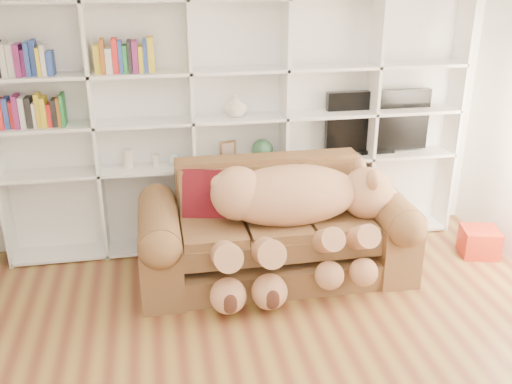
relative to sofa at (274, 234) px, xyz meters
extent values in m
cube|color=white|center=(-0.21, 0.86, 0.97)|extent=(5.00, 0.02, 2.70)
cube|color=white|center=(-0.21, 0.83, 0.82)|extent=(4.40, 0.03, 2.40)
cube|color=white|center=(-1.53, 0.67, 0.82)|extent=(0.03, 0.35, 2.40)
cube|color=white|center=(-0.65, 0.67, 0.82)|extent=(0.03, 0.35, 2.40)
cube|color=white|center=(0.23, 0.67, 0.82)|extent=(0.03, 0.35, 2.40)
cube|color=white|center=(1.11, 0.67, 0.82)|extent=(0.03, 0.35, 2.40)
cube|color=white|center=(1.99, 0.67, 0.82)|extent=(0.03, 0.35, 2.40)
cube|color=white|center=(-0.21, 0.67, -0.35)|extent=(4.40, 0.35, 0.03)
cube|color=white|center=(-0.21, 0.67, 0.47)|extent=(4.40, 0.35, 0.03)
cube|color=white|center=(-0.21, 0.67, 0.92)|extent=(4.40, 0.35, 0.03)
cube|color=white|center=(-0.21, 0.67, 1.37)|extent=(4.40, 0.35, 0.03)
cube|color=brown|center=(0.00, -0.04, -0.26)|extent=(2.29, 0.93, 0.24)
cube|color=brown|center=(0.00, -0.07, 0.10)|extent=(1.70, 0.76, 0.33)
cube|color=brown|center=(0.00, 0.36, 0.33)|extent=(1.70, 0.22, 0.60)
cube|color=brown|center=(-1.02, -0.04, -0.08)|extent=(0.35, 1.04, 0.60)
cube|color=brown|center=(1.02, -0.04, -0.08)|extent=(0.35, 1.04, 0.60)
cylinder|color=brown|center=(-1.02, -0.04, 0.22)|extent=(0.35, 0.98, 0.35)
cylinder|color=brown|center=(1.02, -0.04, 0.22)|extent=(0.35, 0.98, 0.35)
ellipsoid|color=tan|center=(0.12, -0.10, 0.42)|extent=(1.22, 0.59, 0.53)
sphere|color=tan|center=(-0.35, -0.10, 0.47)|extent=(0.46, 0.46, 0.46)
sphere|color=tan|center=(0.81, -0.10, 0.38)|extent=(0.46, 0.46, 0.46)
sphere|color=tan|center=(0.99, -0.10, 0.32)|extent=(0.23, 0.23, 0.23)
sphere|color=#412117|center=(1.08, -0.10, 0.31)|extent=(0.07, 0.07, 0.07)
ellipsoid|color=tan|center=(0.79, -0.26, 0.57)|extent=(0.11, 0.18, 0.18)
ellipsoid|color=tan|center=(0.79, 0.06, 0.57)|extent=(0.11, 0.18, 0.18)
sphere|color=tan|center=(-0.49, -0.10, 0.56)|extent=(0.16, 0.16, 0.16)
cylinder|color=tan|center=(0.33, -0.46, 0.13)|extent=(0.20, 0.56, 0.41)
cylinder|color=tan|center=(0.62, -0.46, 0.13)|extent=(0.20, 0.56, 0.41)
cylinder|color=tan|center=(-0.52, -0.46, 0.09)|extent=(0.23, 0.65, 0.48)
cylinder|color=tan|center=(-0.18, -0.46, 0.09)|extent=(0.23, 0.65, 0.48)
sphere|color=tan|center=(0.33, -0.64, -0.10)|extent=(0.24, 0.24, 0.24)
sphere|color=tan|center=(0.62, -0.64, -0.10)|extent=(0.24, 0.24, 0.24)
sphere|color=tan|center=(-0.52, -0.64, -0.19)|extent=(0.30, 0.30, 0.30)
sphere|color=tan|center=(-0.18, -0.64, -0.19)|extent=(0.30, 0.30, 0.30)
cube|color=#5F1012|center=(-0.57, 0.17, 0.36)|extent=(0.50, 0.35, 0.48)
cube|color=#AC2A17|center=(2.04, -0.04, -0.24)|extent=(0.41, 0.39, 0.27)
cube|color=black|center=(1.20, 0.72, 0.81)|extent=(1.07, 0.08, 0.61)
cube|color=black|center=(1.20, 0.72, 0.50)|extent=(0.36, 0.18, 0.04)
cube|color=#52361C|center=(-0.32, 0.67, 0.60)|extent=(0.16, 0.07, 0.20)
sphere|color=#31603E|center=(0.02, 0.67, 0.59)|extent=(0.21, 0.21, 0.21)
cylinder|color=silver|center=(-1.27, 0.67, 0.57)|extent=(0.10, 0.10, 0.18)
cylinder|color=silver|center=(-1.01, 0.67, 0.54)|extent=(0.08, 0.08, 0.12)
sphere|color=silver|center=(-0.84, 0.67, 0.54)|extent=(0.11, 0.11, 0.11)
imported|color=silver|center=(-0.24, 0.67, 1.04)|extent=(0.26, 0.26, 0.22)
camera|label=1|loc=(-1.00, -4.52, 2.30)|focal=40.00mm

